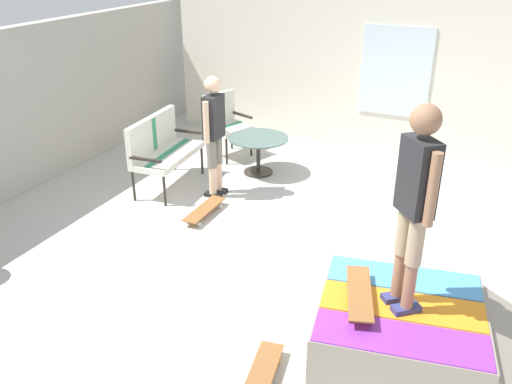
{
  "coord_description": "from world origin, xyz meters",
  "views": [
    {
      "loc": [
        -5.03,
        -1.93,
        3.24
      ],
      "look_at": [
        -0.06,
        0.32,
        0.7
      ],
      "focal_mm": 38.17,
      "sensor_mm": 36.0,
      "label": 1
    }
  ],
  "objects_px": {
    "patio_table": "(258,148)",
    "person_skater": "(415,195)",
    "patio_chair_near_house": "(224,119)",
    "skate_ramp": "(403,326)",
    "skateboard_on_ramp": "(359,293)",
    "patio_bench": "(161,145)",
    "person_watching": "(214,128)",
    "skateboard_spare": "(261,377)",
    "skateboard_by_bench": "(205,210)"
  },
  "relations": [
    {
      "from": "patio_chair_near_house",
      "to": "patio_table",
      "type": "height_order",
      "value": "patio_chair_near_house"
    },
    {
      "from": "patio_table",
      "to": "skate_ramp",
      "type": "bearing_deg",
      "value": -138.21
    },
    {
      "from": "skate_ramp",
      "to": "skateboard_spare",
      "type": "distance_m",
      "value": 1.31
    },
    {
      "from": "patio_chair_near_house",
      "to": "person_watching",
      "type": "height_order",
      "value": "person_watching"
    },
    {
      "from": "patio_table",
      "to": "skateboard_by_bench",
      "type": "relative_size",
      "value": 1.12
    },
    {
      "from": "skate_ramp",
      "to": "skateboard_by_bench",
      "type": "relative_size",
      "value": 2.68
    },
    {
      "from": "patio_bench",
      "to": "patio_chair_near_house",
      "type": "height_order",
      "value": "same"
    },
    {
      "from": "skate_ramp",
      "to": "patio_chair_near_house",
      "type": "bearing_deg",
      "value": 45.11
    },
    {
      "from": "patio_bench",
      "to": "patio_chair_near_house",
      "type": "relative_size",
      "value": 1.26
    },
    {
      "from": "skateboard_spare",
      "to": "skateboard_on_ramp",
      "type": "xyz_separation_m",
      "value": [
        0.81,
        -0.55,
        0.44
      ]
    },
    {
      "from": "person_skater",
      "to": "patio_chair_near_house",
      "type": "bearing_deg",
      "value": 44.68
    },
    {
      "from": "skateboard_by_bench",
      "to": "skateboard_spare",
      "type": "relative_size",
      "value": 0.97
    },
    {
      "from": "skate_ramp",
      "to": "skateboard_on_ramp",
      "type": "distance_m",
      "value": 0.5
    },
    {
      "from": "skate_ramp",
      "to": "person_skater",
      "type": "height_order",
      "value": "person_skater"
    },
    {
      "from": "person_watching",
      "to": "skateboard_spare",
      "type": "xyz_separation_m",
      "value": [
        -3.03,
        -2.03,
        -0.88
      ]
    },
    {
      "from": "patio_chair_near_house",
      "to": "patio_bench",
      "type": "bearing_deg",
      "value": 170.93
    },
    {
      "from": "patio_bench",
      "to": "skateboard_spare",
      "type": "distance_m",
      "value": 4.18
    },
    {
      "from": "skate_ramp",
      "to": "person_skater",
      "type": "relative_size",
      "value": 1.23
    },
    {
      "from": "person_skater",
      "to": "skateboard_on_ramp",
      "type": "relative_size",
      "value": 2.12
    },
    {
      "from": "person_watching",
      "to": "person_skater",
      "type": "bearing_deg",
      "value": -126.07
    },
    {
      "from": "patio_bench",
      "to": "person_watching",
      "type": "xyz_separation_m",
      "value": [
        0.04,
        -0.84,
        0.35
      ]
    },
    {
      "from": "skateboard_by_bench",
      "to": "person_skater",
      "type": "bearing_deg",
      "value": -118.51
    },
    {
      "from": "patio_table",
      "to": "skateboard_spare",
      "type": "xyz_separation_m",
      "value": [
        -3.98,
        -1.8,
        -0.32
      ]
    },
    {
      "from": "skate_ramp",
      "to": "patio_table",
      "type": "height_order",
      "value": "patio_table"
    },
    {
      "from": "patio_table",
      "to": "skateboard_on_ramp",
      "type": "distance_m",
      "value": 3.95
    },
    {
      "from": "person_watching",
      "to": "skateboard_by_bench",
      "type": "distance_m",
      "value": 1.1
    },
    {
      "from": "person_skater",
      "to": "skateboard_spare",
      "type": "relative_size",
      "value": 2.12
    },
    {
      "from": "person_skater",
      "to": "skateboard_spare",
      "type": "height_order",
      "value": "person_skater"
    },
    {
      "from": "person_skater",
      "to": "skateboard_spare",
      "type": "xyz_separation_m",
      "value": [
        -0.91,
        0.89,
        -1.38
      ]
    },
    {
      "from": "skateboard_by_bench",
      "to": "skateboard_on_ramp",
      "type": "relative_size",
      "value": 0.97
    },
    {
      "from": "patio_chair_near_house",
      "to": "skateboard_spare",
      "type": "distance_m",
      "value": 5.21
    },
    {
      "from": "skateboard_by_bench",
      "to": "skateboard_on_ramp",
      "type": "distance_m",
      "value": 2.92
    },
    {
      "from": "skateboard_by_bench",
      "to": "person_watching",
      "type": "bearing_deg",
      "value": 15.22
    },
    {
      "from": "patio_bench",
      "to": "person_skater",
      "type": "height_order",
      "value": "person_skater"
    },
    {
      "from": "skate_ramp",
      "to": "skateboard_on_ramp",
      "type": "xyz_separation_m",
      "value": [
        -0.11,
        0.37,
        0.31
      ]
    },
    {
      "from": "patio_chair_near_house",
      "to": "skateboard_on_ramp",
      "type": "xyz_separation_m",
      "value": [
        -3.66,
        -3.19,
        -0.09
      ]
    },
    {
      "from": "skateboard_by_bench",
      "to": "skateboard_on_ramp",
      "type": "height_order",
      "value": "skateboard_on_ramp"
    },
    {
      "from": "skateboard_on_ramp",
      "to": "skateboard_by_bench",
      "type": "bearing_deg",
      "value": 56.62
    },
    {
      "from": "skateboard_spare",
      "to": "person_skater",
      "type": "bearing_deg",
      "value": -44.42
    },
    {
      "from": "person_watching",
      "to": "skateboard_spare",
      "type": "height_order",
      "value": "person_watching"
    },
    {
      "from": "person_watching",
      "to": "skateboard_on_ramp",
      "type": "height_order",
      "value": "person_watching"
    },
    {
      "from": "person_watching",
      "to": "person_skater",
      "type": "relative_size",
      "value": 0.95
    },
    {
      "from": "patio_table",
      "to": "skateboard_by_bench",
      "type": "bearing_deg",
      "value": 178.11
    },
    {
      "from": "patio_table",
      "to": "person_skater",
      "type": "bearing_deg",
      "value": -138.75
    },
    {
      "from": "patio_bench",
      "to": "skateboard_by_bench",
      "type": "distance_m",
      "value": 1.29
    },
    {
      "from": "patio_bench",
      "to": "person_watching",
      "type": "distance_m",
      "value": 0.91
    },
    {
      "from": "skate_ramp",
      "to": "person_skater",
      "type": "xyz_separation_m",
      "value": [
        -0.01,
        0.04,
        1.25
      ]
    },
    {
      "from": "patio_chair_near_house",
      "to": "skateboard_on_ramp",
      "type": "height_order",
      "value": "patio_chair_near_house"
    },
    {
      "from": "skateboard_by_bench",
      "to": "skateboard_spare",
      "type": "bearing_deg",
      "value": -142.23
    },
    {
      "from": "person_skater",
      "to": "skateboard_on_ramp",
      "type": "height_order",
      "value": "person_skater"
    }
  ]
}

